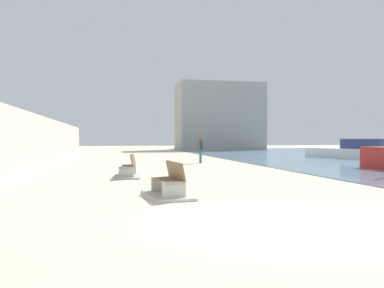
% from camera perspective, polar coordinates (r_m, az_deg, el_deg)
% --- Properties ---
extents(ground_plane, '(120.00, 120.00, 0.00)m').
position_cam_1_polar(ground_plane, '(25.43, -5.77, -2.85)').
color(ground_plane, beige).
extents(seawall, '(0.80, 64.00, 3.12)m').
position_cam_1_polar(seawall, '(25.69, -22.66, 0.61)').
color(seawall, '#ADAAA3').
rests_on(seawall, ground).
extents(bench_near, '(1.32, 2.21, 0.98)m').
position_cam_1_polar(bench_near, '(10.92, -3.51, -6.52)').
color(bench_near, '#ADAAA3').
rests_on(bench_near, ground).
extents(bench_far, '(1.34, 2.22, 0.98)m').
position_cam_1_polar(bench_far, '(16.53, -9.34, -4.02)').
color(bench_far, '#ADAAA3').
rests_on(bench_far, ground).
extents(person_walking, '(0.25, 0.52, 1.74)m').
position_cam_1_polar(person_walking, '(25.48, 1.26, -0.54)').
color(person_walking, teal).
rests_on(person_walking, ground).
extents(boat_nearest, '(4.86, 7.83, 1.55)m').
position_cam_1_polar(boat_nearest, '(33.42, 22.76, -0.98)').
color(boat_nearest, white).
rests_on(boat_nearest, water_bay).
extents(harbor_building, '(12.00, 6.00, 9.40)m').
position_cam_1_polar(harbor_building, '(55.44, 4.04, 4.00)').
color(harbor_building, '#9E9E99').
rests_on(harbor_building, ground).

